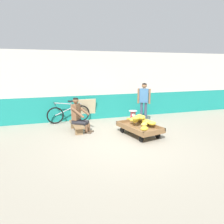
{
  "coord_description": "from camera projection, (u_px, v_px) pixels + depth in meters",
  "views": [
    {
      "loc": [
        -2.1,
        -5.17,
        2.12
      ],
      "look_at": [
        -0.17,
        0.84,
        0.75
      ],
      "focal_mm": 33.44,
      "sensor_mm": 36.0,
      "label": 1
    }
  ],
  "objects": [
    {
      "name": "ground_plane",
      "position": [
        127.0,
        144.0,
        5.89
      ],
      "size": [
        80.0,
        80.0,
        0.0
      ],
      "primitive_type": "plane",
      "color": "gray"
    },
    {
      "name": "back_wall",
      "position": [
        98.0,
        86.0,
        8.56
      ],
      "size": [
        16.0,
        0.3,
        2.72
      ],
      "color": "#19847A",
      "rests_on": "ground"
    },
    {
      "name": "banana_cart",
      "position": [
        139.0,
        128.0,
        6.53
      ],
      "size": [
        1.13,
        1.59,
        0.36
      ],
      "color": "brown",
      "rests_on": "ground"
    },
    {
      "name": "banana_pile",
      "position": [
        141.0,
        120.0,
        6.6
      ],
      "size": [
        0.76,
        1.53,
        0.27
      ],
      "color": "yellow",
      "rests_on": "banana_cart"
    },
    {
      "name": "low_bench",
      "position": [
        77.0,
        125.0,
        6.98
      ],
      "size": [
        0.36,
        1.11,
        0.27
      ],
      "color": "olive",
      "rests_on": "ground"
    },
    {
      "name": "vendor_seated",
      "position": [
        79.0,
        115.0,
        6.87
      ],
      "size": [
        0.74,
        0.68,
        1.14
      ],
      "color": "brown",
      "rests_on": "ground"
    },
    {
      "name": "plastic_crate",
      "position": [
        133.0,
        123.0,
        7.52
      ],
      "size": [
        0.36,
        0.28,
        0.3
      ],
      "color": "gold",
      "rests_on": "ground"
    },
    {
      "name": "weighing_scale",
      "position": [
        133.0,
        114.0,
        7.45
      ],
      "size": [
        0.3,
        0.3,
        0.29
      ],
      "color": "#28282D",
      "rests_on": "plastic_crate"
    },
    {
      "name": "bicycle_near_left",
      "position": [
        69.0,
        114.0,
        8.06
      ],
      "size": [
        1.66,
        0.48,
        0.86
      ],
      "color": "black",
      "rests_on": "ground"
    },
    {
      "name": "sign_board",
      "position": [
        87.0,
        109.0,
        8.42
      ],
      "size": [
        0.7,
        0.25,
        0.88
      ],
      "color": "#C6B289",
      "rests_on": "ground"
    },
    {
      "name": "customer_adult",
      "position": [
        144.0,
        98.0,
        7.88
      ],
      "size": [
        0.42,
        0.34,
        1.53
      ],
      "color": "#38425B",
      "rests_on": "ground"
    },
    {
      "name": "shopping_bag",
      "position": [
        142.0,
        126.0,
        7.16
      ],
      "size": [
        0.18,
        0.12,
        0.24
      ],
      "primitive_type": "cube",
      "color": "silver",
      "rests_on": "ground"
    }
  ]
}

